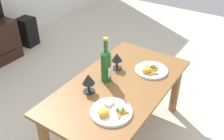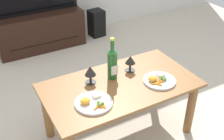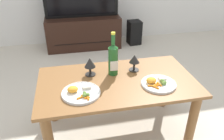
{
  "view_description": "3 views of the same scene",
  "coord_description": "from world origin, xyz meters",
  "px_view_note": "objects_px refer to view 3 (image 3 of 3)",
  "views": [
    {
      "loc": [
        -1.27,
        -0.78,
        1.61
      ],
      "look_at": [
        -0.01,
        0.06,
        0.62
      ],
      "focal_mm": 40.94,
      "sensor_mm": 36.0,
      "label": 1
    },
    {
      "loc": [
        -0.92,
        -1.53,
        1.76
      ],
      "look_at": [
        -0.04,
        0.06,
        0.62
      ],
      "focal_mm": 45.52,
      "sensor_mm": 36.0,
      "label": 2
    },
    {
      "loc": [
        -0.33,
        -1.39,
        1.41
      ],
      "look_at": [
        -0.03,
        0.07,
        0.57
      ],
      "focal_mm": 35.64,
      "sensor_mm": 36.0,
      "label": 3
    }
  ],
  "objects_px": {
    "tv_stand": "(84,32)",
    "wine_bottle": "(113,58)",
    "goblet_right": "(134,60)",
    "dinner_plate_left": "(80,92)",
    "floor_speaker": "(134,32)",
    "goblet_left": "(90,64)",
    "dinner_plate_right": "(158,83)",
    "dining_table": "(117,91)"
  },
  "relations": [
    {
      "from": "dining_table",
      "to": "goblet_left",
      "type": "distance_m",
      "value": 0.3
    },
    {
      "from": "goblet_left",
      "to": "wine_bottle",
      "type": "bearing_deg",
      "value": -6.96
    },
    {
      "from": "goblet_left",
      "to": "goblet_right",
      "type": "xyz_separation_m",
      "value": [
        0.36,
        0.0,
        -0.01
      ]
    },
    {
      "from": "floor_speaker",
      "to": "dinner_plate_left",
      "type": "xyz_separation_m",
      "value": [
        -0.99,
        -1.98,
        0.34
      ]
    },
    {
      "from": "dinner_plate_left",
      "to": "tv_stand",
      "type": "bearing_deg",
      "value": 84.69
    },
    {
      "from": "tv_stand",
      "to": "goblet_right",
      "type": "bearing_deg",
      "value": -81.44
    },
    {
      "from": "dining_table",
      "to": "tv_stand",
      "type": "height_order",
      "value": "dining_table"
    },
    {
      "from": "goblet_right",
      "to": "dinner_plate_right",
      "type": "distance_m",
      "value": 0.28
    },
    {
      "from": "tv_stand",
      "to": "goblet_left",
      "type": "bearing_deg",
      "value": -92.92
    },
    {
      "from": "goblet_right",
      "to": "goblet_left",
      "type": "bearing_deg",
      "value": -180.0
    },
    {
      "from": "floor_speaker",
      "to": "goblet_left",
      "type": "height_order",
      "value": "goblet_left"
    },
    {
      "from": "wine_bottle",
      "to": "dinner_plate_right",
      "type": "height_order",
      "value": "wine_bottle"
    },
    {
      "from": "goblet_left",
      "to": "dinner_plate_left",
      "type": "distance_m",
      "value": 0.28
    },
    {
      "from": "tv_stand",
      "to": "dinner_plate_right",
      "type": "xyz_separation_m",
      "value": [
        0.38,
        -2.02,
        0.29
      ]
    },
    {
      "from": "dining_table",
      "to": "goblet_left",
      "type": "relative_size",
      "value": 8.14
    },
    {
      "from": "goblet_right",
      "to": "wine_bottle",
      "type": "bearing_deg",
      "value": -173.04
    },
    {
      "from": "dinner_plate_left",
      "to": "dinner_plate_right",
      "type": "relative_size",
      "value": 1.05
    },
    {
      "from": "tv_stand",
      "to": "wine_bottle",
      "type": "bearing_deg",
      "value": -87.18
    },
    {
      "from": "wine_bottle",
      "to": "dinner_plate_left",
      "type": "bearing_deg",
      "value": -141.0
    },
    {
      "from": "dinner_plate_left",
      "to": "goblet_left",
      "type": "bearing_deg",
      "value": 68.35
    },
    {
      "from": "wine_bottle",
      "to": "dinner_plate_right",
      "type": "bearing_deg",
      "value": -37.47
    },
    {
      "from": "floor_speaker",
      "to": "dinner_plate_left",
      "type": "distance_m",
      "value": 2.24
    },
    {
      "from": "wine_bottle",
      "to": "goblet_right",
      "type": "bearing_deg",
      "value": 6.96
    },
    {
      "from": "dinner_plate_right",
      "to": "goblet_left",
      "type": "bearing_deg",
      "value": 152.5
    },
    {
      "from": "floor_speaker",
      "to": "goblet_right",
      "type": "bearing_deg",
      "value": -112.34
    },
    {
      "from": "floor_speaker",
      "to": "dinner_plate_left",
      "type": "relative_size",
      "value": 1.4
    },
    {
      "from": "goblet_left",
      "to": "goblet_right",
      "type": "bearing_deg",
      "value": 0.0
    },
    {
      "from": "goblet_right",
      "to": "dinner_plate_right",
      "type": "height_order",
      "value": "goblet_right"
    },
    {
      "from": "goblet_left",
      "to": "dinner_plate_right",
      "type": "relative_size",
      "value": 0.57
    },
    {
      "from": "floor_speaker",
      "to": "goblet_left",
      "type": "xyz_separation_m",
      "value": [
        -0.9,
        -1.74,
        0.42
      ]
    },
    {
      "from": "tv_stand",
      "to": "dinner_plate_left",
      "type": "xyz_separation_m",
      "value": [
        -0.19,
        -2.02,
        0.29
      ]
    },
    {
      "from": "goblet_left",
      "to": "dinner_plate_left",
      "type": "bearing_deg",
      "value": -111.65
    },
    {
      "from": "wine_bottle",
      "to": "dinner_plate_right",
      "type": "xyz_separation_m",
      "value": [
        0.29,
        -0.22,
        -0.12
      ]
    },
    {
      "from": "goblet_right",
      "to": "tv_stand",
      "type": "bearing_deg",
      "value": 98.56
    },
    {
      "from": "tv_stand",
      "to": "wine_bottle",
      "type": "distance_m",
      "value": 1.84
    },
    {
      "from": "wine_bottle",
      "to": "dinner_plate_right",
      "type": "distance_m",
      "value": 0.38
    },
    {
      "from": "tv_stand",
      "to": "floor_speaker",
      "type": "xyz_separation_m",
      "value": [
        0.8,
        -0.04,
        -0.05
      ]
    },
    {
      "from": "dining_table",
      "to": "goblet_right",
      "type": "relative_size",
      "value": 8.7
    },
    {
      "from": "dining_table",
      "to": "goblet_left",
      "type": "xyz_separation_m",
      "value": [
        -0.19,
        0.13,
        0.2
      ]
    },
    {
      "from": "goblet_right",
      "to": "floor_speaker",
      "type": "bearing_deg",
      "value": 72.78
    },
    {
      "from": "tv_stand",
      "to": "wine_bottle",
      "type": "height_order",
      "value": "wine_bottle"
    },
    {
      "from": "goblet_left",
      "to": "dinner_plate_right",
      "type": "distance_m",
      "value": 0.53
    }
  ]
}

